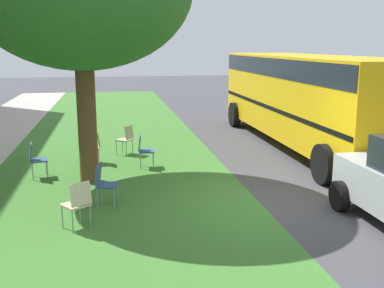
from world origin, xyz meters
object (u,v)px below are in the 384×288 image
Objects in this scene: school_bus at (307,92)px; chair_1 at (104,182)px; chair_3 at (36,157)px; chair_0 at (95,145)px; chair_5 at (144,148)px; chair_4 at (78,201)px; chair_2 at (126,137)px.

chair_1 is at bearing 126.41° from school_bus.
chair_0 is at bearing -49.01° from chair_3.
school_bus reaches higher than chair_5.
chair_1 is at bearing -20.83° from chair_4.
chair_1 is 1.00× the size of chair_4.
school_bus is (2.29, -7.98, 1.24)m from chair_3.
chair_0 is at bearing 136.20° from chair_2.
chair_3 is 8.40m from school_bus.
chair_0 is 3.58m from chair_1.
chair_4 is (-3.52, -1.22, 0.00)m from chair_3.
chair_4 is (-1.15, 0.44, 0.00)m from chair_1.
chair_3 is at bearing 34.99° from chair_1.
chair_0 is 1.00× the size of chair_3.
chair_1 is 3.09m from chair_5.
school_bus is (4.66, -6.32, 1.24)m from chair_1.
chair_3 is at bearing 106.02° from school_bus.
school_bus is at bearing -71.82° from chair_5.
chair_2 is 1.00× the size of chair_4.
chair_2 is 1.00× the size of chair_3.
chair_3 is 0.08× the size of school_bus.
chair_0 and chair_5 have the same top height.
chair_1 is (-3.57, -0.28, 0.00)m from chair_0.
chair_0 and chair_1 have the same top height.
chair_2 is at bearing -7.76° from chair_1.
chair_3 is at bearing 19.11° from chair_4.
school_bus is (1.09, -6.60, 1.24)m from chair_0.
chair_2 and chair_3 have the same top height.
chair_1 is 1.00× the size of chair_2.
chair_1 is at bearing -145.01° from chair_3.
chair_5 is (0.55, -2.68, 0.00)m from chair_3.
school_bus is (1.74, -5.30, 1.24)m from chair_5.
chair_0 and chair_3 have the same top height.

